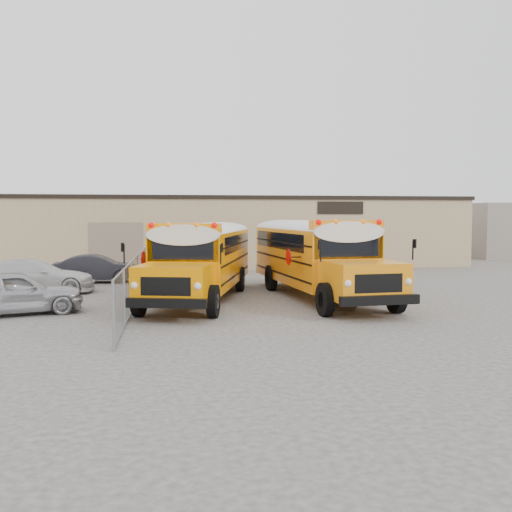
{
  "coord_description": "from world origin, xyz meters",
  "views": [
    {
      "loc": [
        -4.46,
        -20.35,
        3.37
      ],
      "look_at": [
        -0.91,
        4.66,
        1.6
      ],
      "focal_mm": 40.0,
      "sensor_mm": 36.0,
      "label": 1
    }
  ],
  "objects": [
    {
      "name": "chainlink_fence",
      "position": [
        -6.0,
        3.0,
        0.9
      ],
      "size": [
        0.07,
        18.07,
        1.81
      ],
      "color": "gray",
      "rests_on": "ground"
    },
    {
      "name": "school_bus_right",
      "position": [
        0.7,
        9.61,
        1.89
      ],
      "size": [
        3.82,
        11.38,
        3.27
      ],
      "color": "orange",
      "rests_on": "ground"
    },
    {
      "name": "car_silver",
      "position": [
        -9.94,
        -0.05,
        0.77
      ],
      "size": [
        4.87,
        3.14,
        1.54
      ],
      "primitive_type": "imported",
      "rotation": [
        0.0,
        0.0,
        1.89
      ],
      "color": "#ACACB1",
      "rests_on": "ground"
    },
    {
      "name": "car_white",
      "position": [
        -10.57,
        5.5,
        0.74
      ],
      "size": [
        5.24,
        2.41,
        1.49
      ],
      "primitive_type": "imported",
      "rotation": [
        0.0,
        0.0,
        1.63
      ],
      "color": "silver",
      "rests_on": "ground"
    },
    {
      "name": "ground",
      "position": [
        0.0,
        0.0,
        0.0
      ],
      "size": [
        120.0,
        120.0,
        0.0
      ],
      "primitive_type": "plane",
      "color": "#474441",
      "rests_on": "ground"
    },
    {
      "name": "school_bus_left",
      "position": [
        -1.79,
        9.36,
        1.83
      ],
      "size": [
        5.15,
        11.1,
        3.16
      ],
      "color": "#F98B00",
      "rests_on": "ground"
    },
    {
      "name": "tarp_bundle",
      "position": [
        1.49,
        -0.48,
        0.82
      ],
      "size": [
        1.34,
        1.28,
        1.59
      ],
      "color": "black",
      "rests_on": "ground"
    },
    {
      "name": "warehouse",
      "position": [
        -0.0,
        19.99,
        2.37
      ],
      "size": [
        30.2,
        10.2,
        4.67
      ],
      "color": "tan",
      "rests_on": "ground"
    },
    {
      "name": "car_dark",
      "position": [
        -8.42,
        9.34,
        0.71
      ],
      "size": [
        4.34,
        1.6,
        1.42
      ],
      "primitive_type": "imported",
      "rotation": [
        0.0,
        0.0,
        1.59
      ],
      "color": "#222227",
      "rests_on": "ground"
    }
  ]
}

